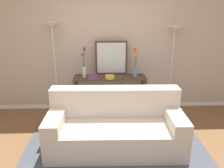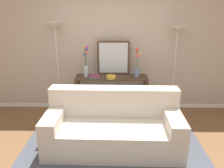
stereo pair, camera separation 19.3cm
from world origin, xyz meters
The scene contains 13 objects.
ground_plane centered at (0.00, 0.00, -0.01)m, with size 16.00×16.00×0.02m, color brown.
back_wall centered at (0.00, 1.94, 1.47)m, with size 12.00×0.15×2.94m.
area_rug centered at (0.10, 0.25, 0.01)m, with size 2.75×2.03×0.01m.
couch centered at (0.10, 0.41, 0.31)m, with size 2.01×0.91×0.88m.
console_table centered at (0.05, 1.58, 0.55)m, with size 1.39×0.39×0.78m.
floor_lamp_left centered at (-1.00, 1.65, 1.42)m, with size 0.28×0.28×1.81m.
floor_lamp_right centered at (1.28, 1.65, 1.36)m, with size 0.28×0.28×1.73m.
wall_mirror centered at (0.09, 1.74, 1.11)m, with size 0.63×0.02×0.67m.
vase_tall_flowers centered at (-0.43, 1.57, 1.03)m, with size 0.11×0.10×0.61m.
vase_short_flowers centered at (0.54, 1.57, 1.03)m, with size 0.12×0.12×0.57m.
fruit_bowl centered at (0.05, 1.45, 0.81)m, with size 0.18×0.18×0.06m.
book_stack centered at (-0.26, 1.48, 0.81)m, with size 0.21×0.17×0.06m.
book_row_under_console centered at (-0.34, 1.58, 0.06)m, with size 0.37×0.16×0.13m.
Camera 2 is at (0.12, -2.64, 2.05)m, focal length 36.32 mm.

